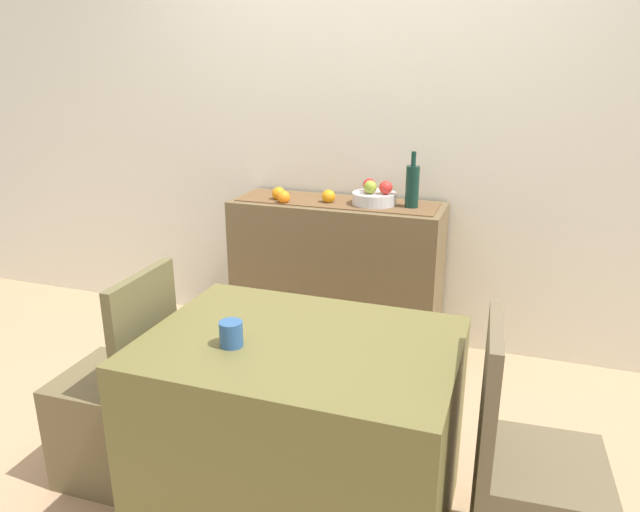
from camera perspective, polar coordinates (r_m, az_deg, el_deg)
name	(u,v)px	position (r m, az deg, el deg)	size (l,w,h in m)	color
ground_plane	(290,435)	(2.87, -2.87, -16.87)	(6.40, 6.40, 0.02)	tan
room_wall_rear	(364,114)	(3.48, 4.22, 13.46)	(6.40, 0.06, 2.70)	silver
sideboard_console	(336,277)	(3.45, 1.60, -2.00)	(1.19, 0.42, 0.89)	brown
table_runner	(337,202)	(3.32, 1.67, 5.25)	(1.12, 0.32, 0.01)	brown
fruit_bowl	(374,198)	(3.26, 5.24, 5.55)	(0.24, 0.24, 0.06)	silver
apple_right	(369,185)	(3.28, 4.76, 6.86)	(0.07, 0.07, 0.07)	red
apple_left	(370,187)	(3.22, 4.86, 6.62)	(0.07, 0.07, 0.07)	olive
apple_upper	(386,187)	(3.21, 6.36, 6.58)	(0.07, 0.07, 0.07)	red
wine_bottle	(412,186)	(3.20, 8.88, 6.67)	(0.07, 0.07, 0.30)	#113127
orange_loose_near_bowl	(328,196)	(3.29, 0.82, 5.76)	(0.08, 0.08, 0.08)	orange
orange_loose_mid	(279,194)	(3.37, -4.01, 6.02)	(0.08, 0.08, 0.08)	orange
orange_loose_end	(284,197)	(3.29, -3.52, 5.68)	(0.07, 0.07, 0.07)	orange
dining_table	(301,433)	(2.23, -1.83, -16.63)	(1.07, 0.77, 0.74)	brown
coffee_cup	(231,334)	(2.00, -8.56, -7.42)	(0.08, 0.08, 0.09)	#2C558E
chair_near_window	(119,416)	(2.63, -18.79, -14.38)	(0.41, 0.41, 0.90)	brown
chair_by_corner	(531,508)	(2.19, 19.66, -21.92)	(0.42, 0.42, 0.90)	brown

